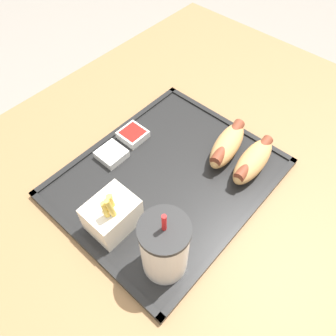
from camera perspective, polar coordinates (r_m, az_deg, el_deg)
name	(u,v)px	position (r m, az deg, el deg)	size (l,w,h in m)	color
ground_plane	(176,291)	(1.33, 1.35, -20.56)	(8.00, 8.00, 0.00)	gray
dining_table	(178,253)	(0.99, 1.76, -14.61)	(1.17, 0.90, 0.73)	olive
food_tray	(168,178)	(0.66, 0.00, -1.80)	(0.42, 0.35, 0.01)	black
soda_cup	(165,247)	(0.52, -0.59, -13.66)	(0.08, 0.08, 0.16)	silver
hot_dog_far	(253,161)	(0.67, 14.59, 1.27)	(0.14, 0.06, 0.05)	tan
hot_dog_near	(227,145)	(0.69, 10.28, 4.04)	(0.14, 0.07, 0.05)	tan
fries_carton	(112,215)	(0.58, -9.71, -8.05)	(0.09, 0.07, 0.11)	silver
sauce_cup_mayo	(112,154)	(0.69, -9.80, 2.42)	(0.05, 0.05, 0.02)	silver
sauce_cup_ketchup	(133,134)	(0.72, -6.13, 5.83)	(0.05, 0.05, 0.02)	silver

